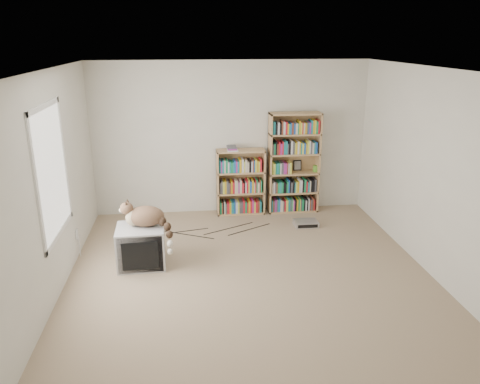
{
  "coord_description": "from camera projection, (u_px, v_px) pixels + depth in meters",
  "views": [
    {
      "loc": [
        -0.73,
        -5.04,
        2.83
      ],
      "look_at": [
        -0.03,
        1.0,
        0.81
      ],
      "focal_mm": 35.0,
      "sensor_mm": 36.0,
      "label": 1
    }
  ],
  "objects": [
    {
      "name": "cat",
      "position": [
        149.0,
        220.0,
        5.95
      ],
      "size": [
        0.7,
        0.56,
        0.58
      ],
      "rotation": [
        0.0,
        0.0,
        -0.07
      ],
      "color": "#3D2519",
      "rests_on": "crt_tv"
    },
    {
      "name": "ceiling",
      "position": [
        253.0,
        70.0,
        4.93
      ],
      "size": [
        4.5,
        5.0,
        0.02
      ],
      "primitive_type": "cube",
      "color": "white",
      "rests_on": "wall_back"
    },
    {
      "name": "wall_outlet",
      "position": [
        77.0,
        234.0,
        6.26
      ],
      "size": [
        0.01,
        0.08,
        0.13
      ],
      "primitive_type": "cube",
      "color": "silver",
      "rests_on": "wall_left"
    },
    {
      "name": "wall_front",
      "position": [
        308.0,
        299.0,
        2.97
      ],
      "size": [
        4.5,
        0.02,
        2.5
      ],
      "primitive_type": "cube",
      "color": "beige",
      "rests_on": "floor"
    },
    {
      "name": "floor_cables",
      "position": [
        222.0,
        236.0,
        6.99
      ],
      "size": [
        1.2,
        0.7,
        0.01
      ],
      "primitive_type": null,
      "color": "black",
      "rests_on": "floor"
    },
    {
      "name": "floor",
      "position": [
        251.0,
        281.0,
        5.72
      ],
      "size": [
        4.5,
        5.0,
        0.01
      ],
      "primitive_type": "cube",
      "color": "#9B8769",
      "rests_on": "ground"
    },
    {
      "name": "framed_print",
      "position": [
        297.0,
        165.0,
        7.9
      ],
      "size": [
        0.13,
        0.05,
        0.18
      ],
      "primitive_type": "cube",
      "rotation": [
        -0.17,
        0.0,
        0.0
      ],
      "color": "black",
      "rests_on": "bookcase_tall"
    },
    {
      "name": "dvd_player",
      "position": [
        306.0,
        223.0,
        7.37
      ],
      "size": [
        0.37,
        0.26,
        0.08
      ],
      "primitive_type": "cube",
      "rotation": [
        0.0,
        0.0,
        0.0
      ],
      "color": "#BAB9BF",
      "rests_on": "floor"
    },
    {
      "name": "green_mug",
      "position": [
        316.0,
        168.0,
        7.85
      ],
      "size": [
        0.09,
        0.09,
        0.1
      ],
      "primitive_type": "cylinder",
      "color": "#549A2C",
      "rests_on": "bookcase_tall"
    },
    {
      "name": "wall_back",
      "position": [
        231.0,
        138.0,
        7.68
      ],
      "size": [
        4.5,
        0.02,
        2.5
      ],
      "primitive_type": "cube",
      "color": "beige",
      "rests_on": "floor"
    },
    {
      "name": "bookcase_short",
      "position": [
        240.0,
        184.0,
        7.8
      ],
      "size": [
        0.79,
        0.3,
        1.09
      ],
      "color": "#A88754",
      "rests_on": "floor"
    },
    {
      "name": "wall_left",
      "position": [
        48.0,
        190.0,
        5.08
      ],
      "size": [
        0.02,
        5.0,
        2.5
      ],
      "primitive_type": "cube",
      "color": "beige",
      "rests_on": "floor"
    },
    {
      "name": "window",
      "position": [
        52.0,
        172.0,
        5.22
      ],
      "size": [
        0.02,
        1.22,
        1.52
      ],
      "primitive_type": "cube",
      "color": "white",
      "rests_on": "wall_left"
    },
    {
      "name": "crt_tv",
      "position": [
        141.0,
        246.0,
        6.05
      ],
      "size": [
        0.62,
        0.58,
        0.53
      ],
      "rotation": [
        0.0,
        0.0,
        0.04
      ],
      "color": "#A7A7A9",
      "rests_on": "floor"
    },
    {
      "name": "bookcase_tall",
      "position": [
        293.0,
        165.0,
        7.81
      ],
      "size": [
        0.84,
        0.3,
        1.68
      ],
      "color": "#A88754",
      "rests_on": "floor"
    },
    {
      "name": "wall_right",
      "position": [
        439.0,
        177.0,
        5.57
      ],
      "size": [
        0.02,
        5.0,
        2.5
      ],
      "primitive_type": "cube",
      "color": "beige",
      "rests_on": "floor"
    },
    {
      "name": "book_stack",
      "position": [
        232.0,
        148.0,
        7.53
      ],
      "size": [
        0.18,
        0.24,
        0.08
      ],
      "primitive_type": "cube",
      "color": "red",
      "rests_on": "bookcase_short"
    }
  ]
}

